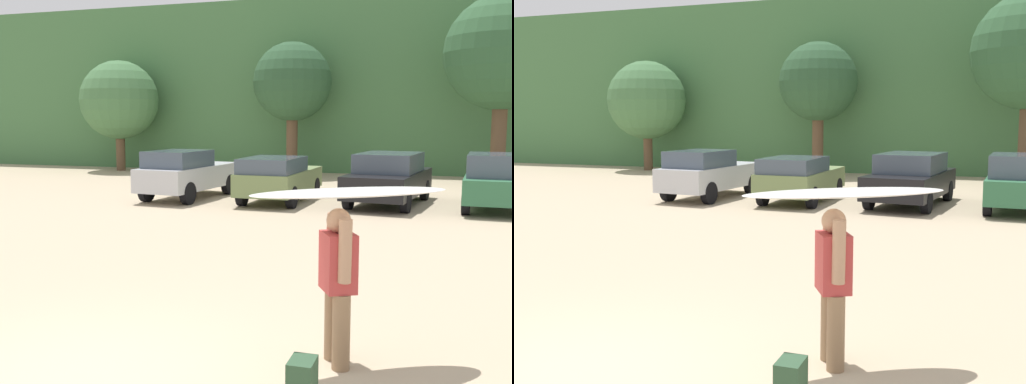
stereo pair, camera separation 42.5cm
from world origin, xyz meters
The scene contains 11 objects.
ground_plane centered at (0.00, 0.00, 0.00)m, with size 120.00×120.00×0.00m, color tan.
hillside_ridge centered at (0.00, 30.26, 4.25)m, with size 108.00×12.00×8.50m, color #427042.
tree_far_left centered at (-12.55, 22.46, 3.57)m, with size 3.97×3.97×5.57m.
tree_left centered at (-3.53, 22.55, 4.31)m, with size 3.63×3.63×6.17m.
parked_car_silver centered at (-4.84, 13.46, 0.85)m, with size 2.16×4.43×1.63m.
parked_car_olive_green centered at (-1.68, 13.56, 0.80)m, with size 1.93×4.26×1.47m.
parked_car_black centered at (1.75, 14.07, 0.84)m, with size 2.46×4.81×1.61m.
parked_car_forest_green centered at (4.89, 13.85, 0.86)m, with size 2.04×4.34×1.67m.
person_adult centered at (2.41, 1.26, 0.98)m, with size 0.48×0.66×1.74m.
surfboard_white centered at (2.54, 1.30, 1.91)m, with size 2.24×1.80×0.08m.
backpack_dropped centered at (2.28, 0.19, 0.22)m, with size 0.24×0.34×0.45m.
Camera 2 is at (3.92, -5.01, 2.70)m, focal length 42.72 mm.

